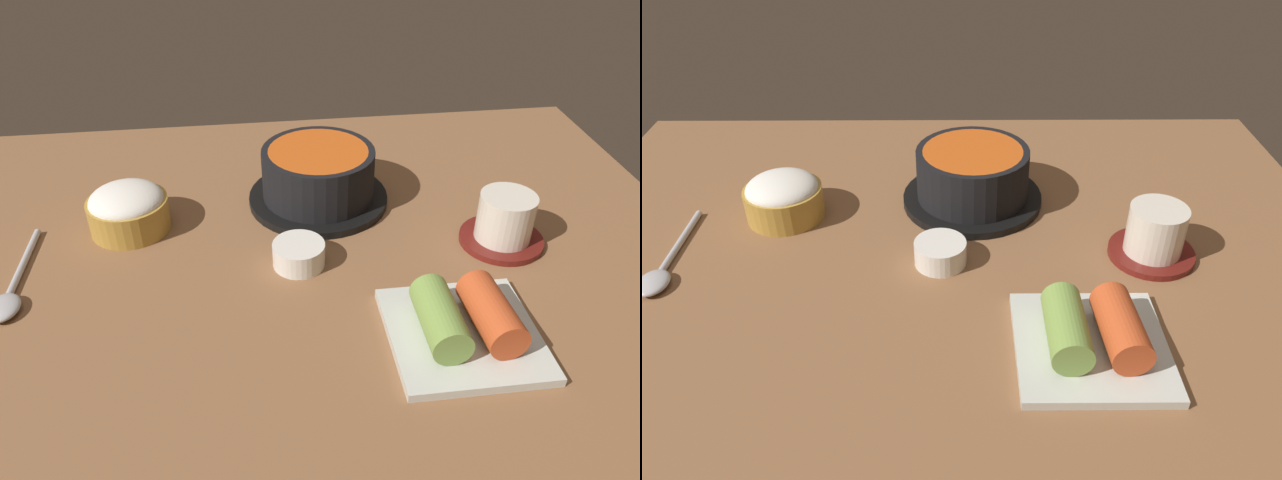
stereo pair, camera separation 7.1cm
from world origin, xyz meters
The scene contains 7 objects.
dining_table centered at (0.00, 0.00, 1.00)cm, with size 100.00×76.00×2.00cm, color brown.
stone_pot centered at (3.49, 11.44, 5.79)cm, with size 18.73×18.73×7.67cm.
rice_bowl centered at (-20.98, 7.94, 4.95)cm, with size 10.01×10.01×5.92cm.
tea_cup_with_saucer centered at (24.65, -1.08, 5.05)cm, with size 10.19×10.19×6.63cm.
banchan_cup_center centered at (-0.54, -2.32, 3.55)cm, with size 6.15×6.15×2.86cm.
kimchi_plate centered at (14.62, -16.73, 3.93)cm, with size 14.96×14.96×5.05cm.
spoon centered at (-32.54, -4.53, 2.62)cm, with size 3.60×17.24×1.35cm.
Camera 2 is at (1.64, -60.08, 46.08)cm, focal length 34.47 mm.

